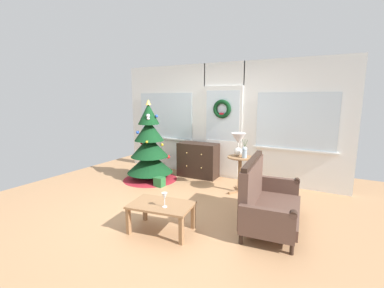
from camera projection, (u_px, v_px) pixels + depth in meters
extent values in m
plane|color=#AD7F56|center=(173.00, 209.00, 4.39)|extent=(6.76, 6.76, 0.00)
cube|color=white|center=(167.00, 119.00, 6.69)|extent=(2.15, 0.08, 2.55)
cube|color=white|center=(296.00, 125.00, 5.24)|extent=(2.15, 0.08, 2.55)
cube|color=white|center=(224.00, 74.00, 5.79)|extent=(0.94, 0.08, 0.50)
cube|color=silver|center=(222.00, 132.00, 5.97)|extent=(0.90, 0.05, 2.05)
cube|color=white|center=(222.00, 158.00, 6.06)|extent=(0.78, 0.02, 0.80)
cube|color=silver|center=(222.00, 116.00, 5.89)|extent=(0.78, 0.01, 1.10)
cube|color=silver|center=(166.00, 116.00, 6.63)|extent=(1.50, 0.01, 1.10)
cube|color=silver|center=(295.00, 121.00, 5.17)|extent=(1.50, 0.01, 1.10)
cube|color=silver|center=(166.00, 138.00, 6.72)|extent=(1.59, 0.06, 0.03)
cube|color=silver|center=(293.00, 150.00, 5.26)|extent=(1.59, 0.06, 0.03)
torus|color=black|center=(222.00, 109.00, 5.83)|extent=(0.41, 0.09, 0.41)
cube|color=red|center=(222.00, 115.00, 5.84)|extent=(0.10, 0.02, 0.10)
cylinder|color=#4C331E|center=(150.00, 174.00, 5.94)|extent=(0.10, 0.10, 0.22)
cone|color=maroon|center=(150.00, 177.00, 5.95)|extent=(1.19, 1.19, 0.10)
cone|color=#0F3819|center=(150.00, 162.00, 5.89)|extent=(1.00, 1.00, 0.44)
cone|color=#0F3819|center=(149.00, 146.00, 5.82)|extent=(0.82, 0.82, 0.44)
cone|color=#0F3819|center=(149.00, 130.00, 5.76)|extent=(0.64, 0.64, 0.44)
cone|color=#0F3819|center=(149.00, 114.00, 5.70)|extent=(0.46, 0.46, 0.44)
cone|color=#E0BC4C|center=(148.00, 102.00, 5.66)|extent=(0.12, 0.12, 0.12)
sphere|color=red|center=(142.00, 143.00, 6.03)|extent=(0.05, 0.05, 0.05)
sphere|color=gold|center=(147.00, 142.00, 5.49)|extent=(0.05, 0.05, 0.05)
sphere|color=silver|center=(148.00, 116.00, 5.55)|extent=(0.08, 0.08, 0.08)
sphere|color=#264CB2|center=(157.00, 116.00, 5.65)|extent=(0.07, 0.07, 0.07)
sphere|color=red|center=(168.00, 157.00, 5.92)|extent=(0.08, 0.08, 0.08)
sphere|color=gold|center=(162.00, 145.00, 6.05)|extent=(0.07, 0.07, 0.07)
sphere|color=silver|center=(148.00, 118.00, 5.55)|extent=(0.06, 0.06, 0.06)
sphere|color=#264CB2|center=(138.00, 132.00, 5.65)|extent=(0.07, 0.07, 0.07)
cube|color=black|center=(198.00, 160.00, 6.09)|extent=(0.92, 0.46, 0.78)
sphere|color=tan|center=(187.00, 153.00, 5.94)|extent=(0.03, 0.03, 0.03)
sphere|color=tan|center=(201.00, 154.00, 5.78)|extent=(0.03, 0.03, 0.03)
sphere|color=tan|center=(187.00, 166.00, 5.99)|extent=(0.03, 0.03, 0.03)
sphere|color=tan|center=(201.00, 168.00, 5.83)|extent=(0.03, 0.03, 0.03)
cylinder|color=black|center=(292.00, 249.00, 3.10)|extent=(0.05, 0.05, 0.14)
cylinder|color=black|center=(296.00, 207.00, 4.27)|extent=(0.05, 0.05, 0.14)
cylinder|color=black|center=(241.00, 238.00, 3.33)|extent=(0.05, 0.05, 0.14)
cylinder|color=black|center=(258.00, 202.00, 4.50)|extent=(0.05, 0.05, 0.14)
cube|color=brown|center=(272.00, 212.00, 3.78)|extent=(0.85, 1.30, 0.14)
cube|color=brown|center=(252.00, 183.00, 3.82)|extent=(0.25, 1.23, 0.62)
cube|color=black|center=(253.00, 160.00, 3.77)|extent=(0.21, 1.21, 0.06)
cube|color=brown|center=(266.00, 224.00, 3.16)|extent=(0.67, 0.16, 0.38)
cylinder|color=black|center=(293.00, 215.00, 3.02)|extent=(0.10, 0.10, 0.09)
cube|color=brown|center=(277.00, 189.00, 4.35)|extent=(0.67, 0.16, 0.38)
cylinder|color=black|center=(297.00, 181.00, 4.21)|extent=(0.10, 0.10, 0.09)
cylinder|color=#8E6642|center=(240.00, 157.00, 5.04)|extent=(0.48, 0.48, 0.02)
cylinder|color=#8E6642|center=(240.00, 175.00, 5.11)|extent=(0.07, 0.07, 0.67)
cube|color=#8E6642|center=(247.00, 192.00, 5.08)|extent=(0.20, 0.05, 0.04)
cube|color=#8E6642|center=(238.00, 188.00, 5.32)|extent=(0.14, 0.20, 0.04)
cube|color=#8E6642|center=(233.00, 192.00, 5.08)|extent=(0.14, 0.20, 0.04)
sphere|color=silver|center=(238.00, 152.00, 5.09)|extent=(0.16, 0.16, 0.16)
cylinder|color=silver|center=(238.00, 145.00, 5.07)|extent=(0.02, 0.02, 0.06)
cone|color=silver|center=(238.00, 138.00, 5.05)|extent=(0.28, 0.28, 0.20)
cylinder|color=#99ADBC|center=(245.00, 154.00, 4.93)|extent=(0.09, 0.09, 0.16)
sphere|color=#99ADBC|center=(245.00, 149.00, 4.91)|extent=(0.10, 0.10, 0.10)
cylinder|color=#4C7042|center=(244.00, 144.00, 4.91)|extent=(0.07, 0.01, 0.17)
cylinder|color=#4C7042|center=(245.00, 144.00, 4.90)|extent=(0.01, 0.01, 0.18)
cylinder|color=#4C7042|center=(246.00, 144.00, 4.89)|extent=(0.07, 0.01, 0.17)
cube|color=#8E6642|center=(161.00, 205.00, 3.59)|extent=(0.91, 0.65, 0.03)
cube|color=#8E6642|center=(128.00, 221.00, 3.55)|extent=(0.05, 0.05, 0.36)
cube|color=#8E6642|center=(181.00, 231.00, 3.30)|extent=(0.05, 0.05, 0.36)
cube|color=#8E6642|center=(145.00, 208.00, 3.96)|extent=(0.05, 0.05, 0.36)
cube|color=#8E6642|center=(193.00, 216.00, 3.70)|extent=(0.05, 0.05, 0.36)
cylinder|color=silver|center=(165.00, 207.00, 3.49)|extent=(0.06, 0.06, 0.01)
cylinder|color=silver|center=(165.00, 203.00, 3.48)|extent=(0.01, 0.01, 0.10)
cone|color=silver|center=(165.00, 196.00, 3.46)|extent=(0.08, 0.08, 0.09)
cube|color=#266633|center=(160.00, 182.00, 5.47)|extent=(0.19, 0.17, 0.19)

